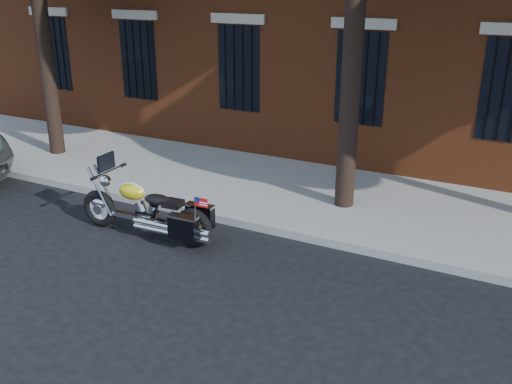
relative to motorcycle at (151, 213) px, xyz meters
The scene contains 4 objects.
ground 2.12m from the motorcycle, ahead, with size 120.00×120.00×0.00m, color black.
curb 2.39m from the motorcycle, 29.25° to the left, with size 40.00×0.16×0.15m, color gray.
sidewalk 3.69m from the motorcycle, 55.85° to the left, with size 40.00×3.60×0.15m, color gray.
motorcycle is the anchor object (origin of this frame).
Camera 1 is at (3.71, -6.92, 4.30)m, focal length 40.00 mm.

